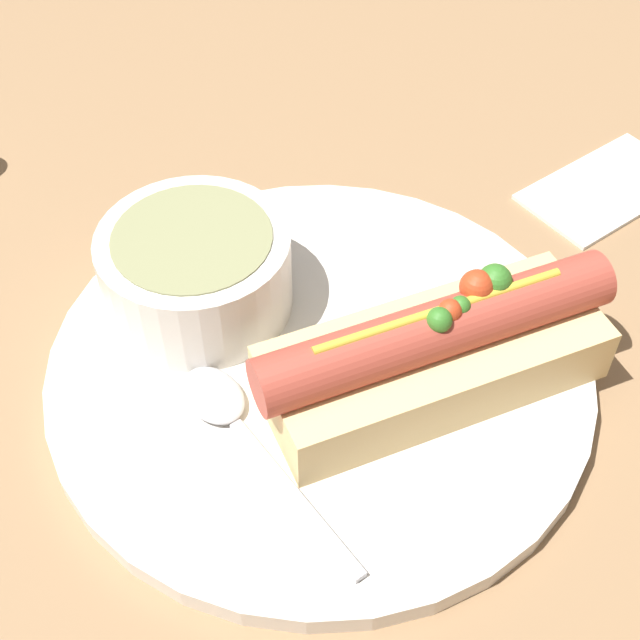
% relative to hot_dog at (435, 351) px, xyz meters
% --- Properties ---
extents(ground_plane, '(4.00, 4.00, 0.00)m').
position_rel_hot_dog_xyz_m(ground_plane, '(-0.02, 0.06, -0.04)').
color(ground_plane, '#93704C').
extents(dinner_plate, '(0.30, 0.30, 0.01)m').
position_rel_hot_dog_xyz_m(dinner_plate, '(-0.02, 0.06, -0.03)').
color(dinner_plate, white).
rests_on(dinner_plate, ground_plane).
extents(hot_dog, '(0.19, 0.15, 0.07)m').
position_rel_hot_dog_xyz_m(hot_dog, '(0.00, 0.00, 0.00)').
color(hot_dog, '#E5C17F').
rests_on(hot_dog, dinner_plate).
extents(soup_bowl, '(0.11, 0.11, 0.05)m').
position_rel_hot_dog_xyz_m(soup_bowl, '(-0.03, 0.14, 0.00)').
color(soup_bowl, silver).
rests_on(soup_bowl, dinner_plate).
extents(spoon, '(0.06, 0.14, 0.01)m').
position_rel_hot_dog_xyz_m(spoon, '(-0.08, 0.07, -0.02)').
color(spoon, '#B7B7BC').
rests_on(spoon, dinner_plate).
extents(napkin, '(0.13, 0.10, 0.01)m').
position_rel_hot_dog_xyz_m(napkin, '(0.22, -0.01, -0.03)').
color(napkin, white).
rests_on(napkin, ground_plane).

